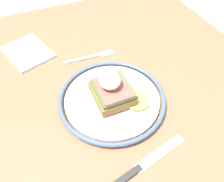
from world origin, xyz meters
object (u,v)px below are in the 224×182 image
object	(u,v)px
plate	(112,99)
sandwich	(113,90)
fork	(92,57)
napkin	(28,52)
knife	(141,167)

from	to	relation	value
plate	sandwich	bearing A→B (deg)	64.79
fork	napkin	world-z (taller)	napkin
plate	fork	bearing A→B (deg)	177.01
plate	sandwich	world-z (taller)	sandwich
sandwich	knife	distance (m)	0.17
knife	fork	bearing A→B (deg)	176.07
sandwich	fork	world-z (taller)	sandwich
napkin	plate	bearing A→B (deg)	30.65
sandwich	fork	size ratio (longest dim) A/B	0.80
sandwich	fork	distance (m)	0.17
sandwich	napkin	world-z (taller)	sandwich
fork	napkin	bearing A→B (deg)	-119.79
sandwich	knife	xyz separation A→B (m)	(0.17, -0.02, -0.04)
napkin	fork	bearing A→B (deg)	60.21
fork	knife	size ratio (longest dim) A/B	0.80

